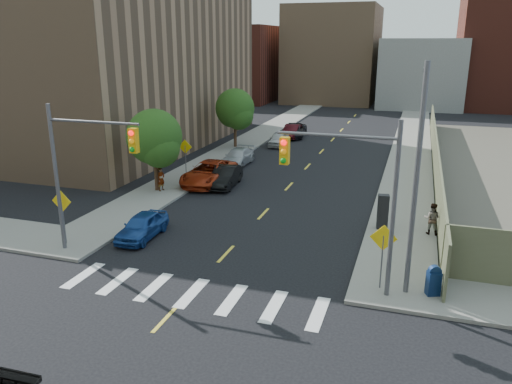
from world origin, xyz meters
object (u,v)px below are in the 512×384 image
Objects in this scene: parked_car_black at (225,177)px; parked_car_white at (279,139)px; parked_car_silver at (238,157)px; parked_car_maroon at (292,131)px; pedestrian_west at (161,179)px; parked_car_blue at (142,226)px; parked_car_grey at (293,130)px; pedestrian_east at (432,219)px; parked_car_red at (209,173)px; mailbox at (434,281)px; payphone at (383,212)px.

parked_car_black is 14.59m from parked_car_white.
parked_car_maroon is at bearing 84.74° from parked_car_silver.
pedestrian_west reaches higher than parked_car_black.
parked_car_silver reaches higher than parked_car_blue.
pedestrian_east is (13.40, -24.91, 0.27)m from parked_car_grey.
parked_car_silver is (0.00, 5.83, -0.14)m from parked_car_red.
parked_car_grey is at bearing 85.00° from parked_car_silver.
mailbox is (14.70, -12.38, -0.04)m from parked_car_red.
pedestrian_west is (-2.16, -8.81, 0.29)m from parked_car_silver.
pedestrian_west reaches higher than parked_car_blue.
parked_car_red reaches higher than parked_car_maroon.
parked_car_blue is 10.37m from parked_car_red.
pedestrian_east is at bearing 16.78° from parked_car_blue.
parked_car_maroon is 27.76m from pedestrian_east.
parked_car_black is 0.83× the size of parked_car_grey.
parked_car_blue is at bearing -95.00° from parked_car_white.
parked_car_silver is 16.78m from payphone.
mailbox is at bearing -68.31° from parked_car_maroon.
parked_car_black is 1.33m from parked_car_red.
payphone is at bearing -67.38° from parked_car_maroon.
payphone reaches higher than parked_car_red.
parked_car_red is 4.59× the size of mailbox.
pedestrian_west is at bearing -100.74° from parked_car_maroon.
pedestrian_west is (-3.46, -21.64, 0.26)m from parked_car_maroon.
pedestrian_east is (14.70, -11.48, 0.33)m from parked_car_silver.
parked_car_blue is 3.03× the size of mailbox.
parked_car_red is 15.75m from pedestrian_east.
parked_car_silver is 8.57m from parked_car_white.
parked_car_blue is 0.74× the size of parked_car_grey.
pedestrian_east reaches higher than parked_car_maroon.
parked_car_maroon reaches higher than parked_car_blue.
parked_car_blue is 29.60m from parked_car_grey.
parked_car_silver is at bearing -100.41° from parked_car_grey.
parked_car_grey is at bearing 104.43° from payphone.
parked_car_grey is (1.30, 19.26, -0.08)m from parked_car_red.
parked_car_red reaches higher than parked_car_black.
payphone reaches higher than pedestrian_east.
mailbox is (13.40, -12.12, 0.06)m from parked_car_black.
parked_car_black is 0.74× the size of parked_car_red.
payphone is (11.16, -19.95, 0.42)m from parked_car_white.
parked_car_grey is (1.30, 13.43, 0.06)m from parked_car_silver.
payphone is at bearing -83.94° from pedestrian_west.
parked_car_black is at bearing -11.17° from parked_car_red.
payphone is at bearing 6.83° from pedestrian_east.
parked_car_white is at bearing 85.84° from parked_car_red.
parked_car_maroon is 26.64m from payphone.
parked_car_black reaches higher than parked_car_maroon.
mailbox is (13.61, -26.71, 0.09)m from parked_car_white.
parked_car_black is at bearing 84.91° from parked_car_blue.
payphone reaches higher than mailbox.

